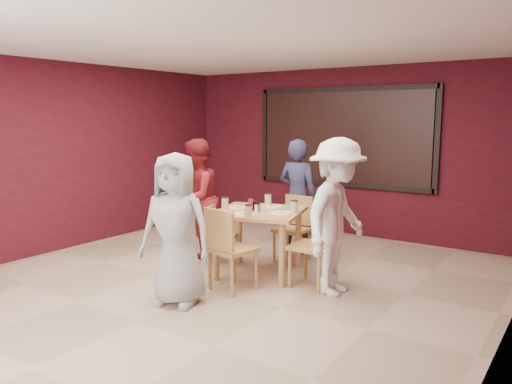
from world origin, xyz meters
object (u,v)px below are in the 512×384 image
Objects in this scene: dining_table at (259,219)px; chair_front at (228,245)px; chair_left at (217,231)px; diner_left at (196,199)px; diner_back at (298,197)px; diner_right at (337,217)px; chair_back at (295,224)px; chair_right at (319,242)px; diner_front at (176,229)px.

chair_front is (0.08, -0.74, -0.17)m from dining_table.
diner_left reaches higher than chair_left.
diner_right is at bearing 135.05° from diner_back.
diner_back is at bearing 59.53° from chair_left.
dining_table reaches higher than chair_front.
chair_back is 0.51× the size of diner_right.
chair_right is at bearing 72.21° from diner_left.
chair_front is at bearing -139.07° from chair_right.
chair_right is at bearing -3.95° from chair_left.
chair_left is 1.31m from diner_back.
dining_table is 0.79× the size of diner_front.
chair_front is 1.14m from chair_left.
chair_back is at bearing 133.92° from chair_right.
diner_left is (-1.25, 0.89, 0.29)m from chair_front.
chair_front is at bearing -89.43° from chair_back.
chair_left is 1.57m from diner_front.
diner_back is at bearing 95.01° from chair_front.
diner_back reaches higher than chair_left.
chair_back is at bearing 67.52° from diner_front.
chair_right is at bearing 34.82° from diner_front.
diner_right reaches higher than diner_back.
diner_back is (-0.15, 0.34, 0.33)m from chair_back.
diner_back is (-0.09, 1.14, 0.12)m from dining_table.
chair_right is 0.42m from diner_right.
chair_back is (-0.02, 1.54, -0.04)m from chair_front.
diner_left is at bearing -152.05° from chair_back.
diner_right reaches higher than chair_front.
chair_right is (0.82, -0.85, 0.04)m from chair_back.
chair_back is 1.44m from diner_left.
chair_front is 1.28m from diner_right.
diner_back reaches higher than dining_table.
chair_right is 1.56m from diner_back.
diner_left reaches higher than dining_table.
dining_table is 1.33× the size of chair_right.
chair_right is 0.58× the size of diner_left.
diner_back is (0.64, 1.08, 0.39)m from chair_left.
dining_table is 0.76m from chair_front.
chair_left is 1.61m from chair_right.
diner_left reaches higher than diner_back.
chair_right is 1.67m from diner_front.
diner_right is (1.27, 1.25, 0.07)m from diner_front.
diner_front is 1.78m from diner_right.
chair_front is 0.58× the size of diner_back.
dining_table is at bearing 70.59° from diner_left.
diner_back reaches higher than chair_front.
diner_front is (-0.14, -1.35, 0.10)m from dining_table.
chair_right is (1.60, -0.11, 0.11)m from chair_left.
chair_back is 2.18m from diner_front.
chair_front is 1.06m from chair_right.
diner_right reaches higher than chair_right.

